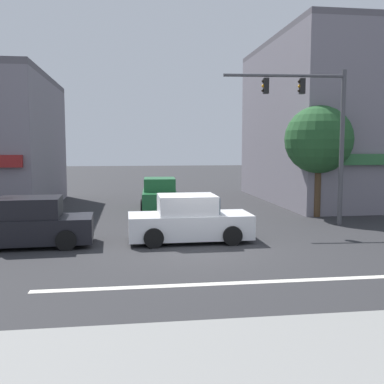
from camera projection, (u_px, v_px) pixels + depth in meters
The scene contains 9 objects.
ground_plane at pixel (204, 250), 13.97m from camera, with size 120.00×120.00×0.00m, color #2B2B2D.
lane_marking_stripe at pixel (228, 283), 10.52m from camera, with size 9.00×0.24×0.01m, color silver.
building_right_corner at pixel (362, 122), 26.60m from camera, with size 11.55×12.21×9.24m.
street_tree at pixel (319, 140), 20.13m from camera, with size 3.05×3.05×5.02m.
utility_pole_far_right at pixel (349, 118), 20.91m from camera, with size 1.40×0.22×8.67m.
traffic_light_mast at pixel (319, 122), 17.81m from camera, with size 4.88×0.51×6.20m.
sedan_crossing_rightbound at pixel (189, 220), 15.11m from camera, with size 4.11×1.91×1.58m.
sedan_crossing_center at pixel (160, 195), 23.08m from camera, with size 2.04×4.18×1.58m.
sedan_crossing_leftbound at pixel (28, 224), 14.36m from camera, with size 4.17×2.01×1.58m.
Camera 1 is at (-2.25, -13.53, 3.21)m, focal length 42.00 mm.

